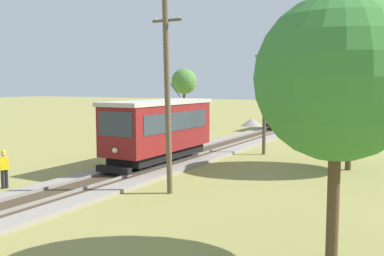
{
  "coord_description": "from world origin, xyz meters",
  "views": [
    {
      "loc": [
        13.67,
        -1.16,
        4.7
      ],
      "look_at": [
        0.73,
        22.55,
        2.03
      ],
      "focal_mm": 40.91,
      "sensor_mm": 36.0,
      "label": 1
    }
  ],
  "objects": [
    {
      "name": "tree_left_far",
      "position": [
        9.82,
        23.98,
        4.35
      ],
      "size": [
        5.54,
        5.54,
        7.12
      ],
      "color": "#4C3823",
      "rests_on": "ground"
    },
    {
      "name": "utility_pole_near_tram",
      "position": [
        3.9,
        14.58,
        4.28
      ],
      "size": [
        1.4,
        0.57,
        8.38
      ],
      "color": "brown",
      "rests_on": "ground"
    },
    {
      "name": "red_tram",
      "position": [
        0.0,
        19.93,
        2.19
      ],
      "size": [
        2.6,
        8.54,
        4.79
      ],
      "color": "maroon",
      "rests_on": "rail_right"
    },
    {
      "name": "tree_right_near",
      "position": [
        -14.05,
        47.5,
        5.12
      ],
      "size": [
        3.24,
        3.24,
        6.78
      ],
      "color": "#4C3823",
      "rests_on": "ground"
    },
    {
      "name": "track_worker",
      "position": [
        -3.2,
        11.92,
        0.98
      ],
      "size": [
        0.39,
        0.45,
        1.78
      ],
      "rotation": [
        0.0,
        0.0,
        -0.47
      ],
      "color": "black",
      "rests_on": "ground"
    },
    {
      "name": "utility_pole_mid",
      "position": [
        3.9,
        26.89,
        3.86
      ],
      "size": [
        1.4,
        0.28,
        7.53
      ],
      "color": "brown",
      "rests_on": "ground"
    },
    {
      "name": "freight_car",
      "position": [
        0.0,
        43.55,
        1.56
      ],
      "size": [
        2.4,
        5.2,
        2.31
      ],
      "color": "#93471E",
      "rests_on": "rail_right"
    },
    {
      "name": "gravel_pile",
      "position": [
        -4.31,
        46.09,
        0.42
      ],
      "size": [
        2.54,
        2.54,
        0.85
      ],
      "primitive_type": "cone",
      "color": "gray",
      "rests_on": "ground"
    },
    {
      "name": "tree_right_far",
      "position": [
        11.56,
        10.43,
        4.86
      ],
      "size": [
        4.26,
        4.26,
        7.0
      ],
      "color": "#4C3823",
      "rests_on": "ground"
    }
  ]
}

